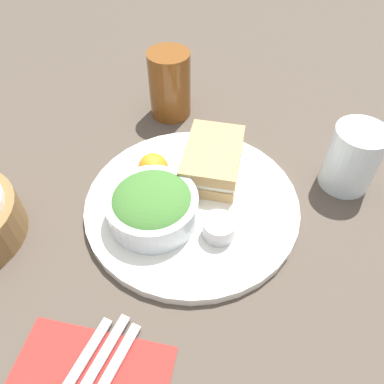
# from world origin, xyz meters

# --- Properties ---
(ground_plane) EXTENTS (4.00, 4.00, 0.00)m
(ground_plane) POSITION_xyz_m (0.00, 0.00, 0.00)
(ground_plane) COLOR #4C4238
(plate) EXTENTS (0.33, 0.33, 0.02)m
(plate) POSITION_xyz_m (0.00, 0.00, 0.01)
(plate) COLOR white
(plate) RESTS_ON ground_plane
(sandwich) EXTENTS (0.13, 0.09, 0.05)m
(sandwich) POSITION_xyz_m (0.07, -0.02, 0.04)
(sandwich) COLOR tan
(sandwich) RESTS_ON plate
(salad_bowl) EXTENTS (0.13, 0.13, 0.06)m
(salad_bowl) POSITION_xyz_m (-0.04, 0.05, 0.04)
(salad_bowl) COLOR silver
(salad_bowl) RESTS_ON plate
(dressing_cup) EXTENTS (0.05, 0.05, 0.03)m
(dressing_cup) POSITION_xyz_m (-0.05, -0.05, 0.03)
(dressing_cup) COLOR #B7B7BC
(dressing_cup) RESTS_ON plate
(orange_wedge) EXTENTS (0.05, 0.05, 0.05)m
(orange_wedge) POSITION_xyz_m (0.03, 0.07, 0.04)
(orange_wedge) COLOR orange
(orange_wedge) RESTS_ON plate
(drink_glass) EXTENTS (0.08, 0.08, 0.13)m
(drink_glass) POSITION_xyz_m (0.24, 0.09, 0.06)
(drink_glass) COLOR brown
(drink_glass) RESTS_ON ground_plane
(spoon) EXTENTS (0.15, 0.05, 0.01)m
(spoon) POSITION_xyz_m (-0.28, 0.08, 0.01)
(spoon) COLOR silver
(spoon) RESTS_ON napkin
(water_glass) EXTENTS (0.08, 0.08, 0.11)m
(water_glass) POSITION_xyz_m (0.11, -0.24, 0.05)
(water_glass) COLOR silver
(water_glass) RESTS_ON ground_plane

